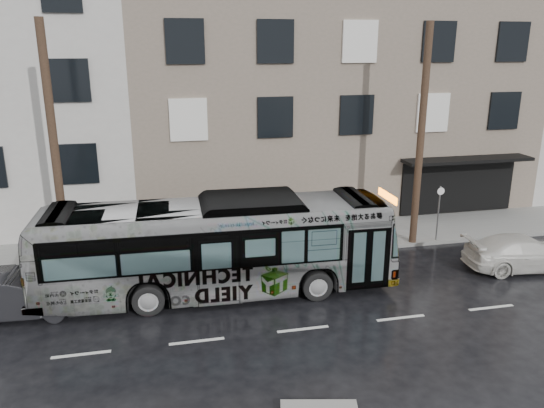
{
  "coord_description": "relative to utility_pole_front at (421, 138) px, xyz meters",
  "views": [
    {
      "loc": [
        -3.98,
        -16.24,
        8.26
      ],
      "look_at": [
        0.14,
        2.5,
        2.49
      ],
      "focal_mm": 35.0,
      "sensor_mm": 36.0,
      "label": 1
    }
  ],
  "objects": [
    {
      "name": "building_taupe",
      "position": [
        -1.5,
        9.4,
        0.85
      ],
      "size": [
        20.0,
        12.0,
        11.0
      ],
      "primitive_type": "cube",
      "color": "gray",
      "rests_on": "ground"
    },
    {
      "name": "ground",
      "position": [
        -6.5,
        -3.3,
        -4.65
      ],
      "size": [
        120.0,
        120.0,
        0.0
      ],
      "primitive_type": "plane",
      "color": "black",
      "rests_on": "ground"
    },
    {
      "name": "white_sedan",
      "position": [
        2.95,
        -3.21,
        -4.0
      ],
      "size": [
        4.66,
        2.24,
        1.31
      ],
      "primitive_type": "imported",
      "rotation": [
        0.0,
        0.0,
        1.48
      ],
      "color": "silver",
      "rests_on": "ground"
    },
    {
      "name": "sign_post",
      "position": [
        1.1,
        0.0,
        -3.3
      ],
      "size": [
        0.06,
        0.06,
        2.4
      ],
      "primitive_type": "cylinder",
      "color": "slate",
      "rests_on": "sidewalk"
    },
    {
      "name": "dark_sedan",
      "position": [
        -15.13,
        -3.04,
        -3.92
      ],
      "size": [
        4.48,
        1.73,
        1.45
      ],
      "primitive_type": "imported",
      "rotation": [
        0.0,
        0.0,
        1.53
      ],
      "color": "black",
      "rests_on": "ground"
    },
    {
      "name": "bus",
      "position": [
        -8.68,
        -2.71,
        -2.96
      ],
      "size": [
        12.18,
        3.16,
        3.37
      ],
      "primitive_type": "imported",
      "rotation": [
        0.0,
        0.0,
        1.54
      ],
      "color": "#B2B2B2",
      "rests_on": "ground"
    },
    {
      "name": "utility_pole_front",
      "position": [
        0.0,
        0.0,
        0.0
      ],
      "size": [
        0.3,
        0.3,
        9.0
      ],
      "primitive_type": "cylinder",
      "color": "#433021",
      "rests_on": "sidewalk"
    },
    {
      "name": "sidewalk",
      "position": [
        -6.5,
        1.6,
        -4.58
      ],
      "size": [
        90.0,
        3.6,
        0.15
      ],
      "primitive_type": "cube",
      "color": "gray",
      "rests_on": "ground"
    },
    {
      "name": "utility_pole_rear",
      "position": [
        -14.0,
        0.0,
        0.0
      ],
      "size": [
        0.3,
        0.3,
        9.0
      ],
      "primitive_type": "cylinder",
      "color": "#433021",
      "rests_on": "sidewalk"
    }
  ]
}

